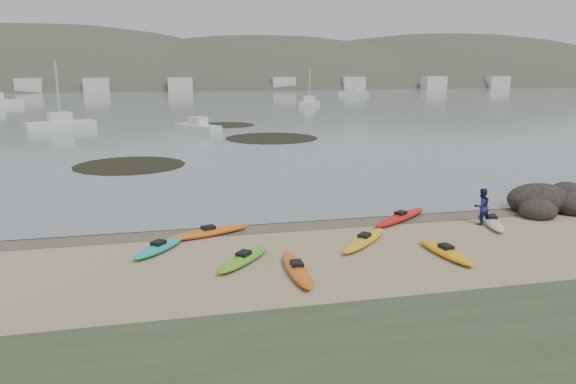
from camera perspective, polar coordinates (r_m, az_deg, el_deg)
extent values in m
plane|color=tan|center=(26.35, 0.00, -3.18)|extent=(600.00, 600.00, 0.00)
plane|color=brown|center=(26.07, 0.15, -3.35)|extent=(60.00, 60.00, 0.00)
plane|color=slate|center=(324.81, -12.46, 11.09)|extent=(1200.00, 1200.00, 0.00)
ellipsoid|color=#1BA5A9|center=(22.87, -13.01, -5.56)|extent=(2.38, 2.73, 0.34)
ellipsoid|color=#FFAD15|center=(22.68, 15.73, -5.87)|extent=(1.09, 3.44, 0.34)
ellipsoid|color=silver|center=(27.74, 19.96, -2.79)|extent=(1.85, 3.63, 0.34)
ellipsoid|color=red|center=(27.26, 11.36, -2.53)|extent=(3.96, 3.14, 0.34)
ellipsoid|color=#D75F12|center=(24.58, -8.09, -4.08)|extent=(3.90, 1.99, 0.34)
ellipsoid|color=#D45E12|center=(20.04, 0.89, -7.85)|extent=(0.80, 3.81, 0.34)
ellipsoid|color=#57B123|center=(21.13, -4.52, -6.79)|extent=(2.72, 3.02, 0.34)
ellipsoid|color=yellow|center=(23.46, 7.76, -4.88)|extent=(3.20, 3.25, 0.34)
imported|color=navy|center=(27.45, 19.07, -1.40)|extent=(0.91, 0.75, 1.71)
ellipsoid|color=black|center=(31.46, 24.09, -1.22)|extent=(3.32, 2.58, 1.66)
ellipsoid|color=black|center=(29.89, 24.03, -2.06)|extent=(1.84, 1.66, 1.11)
ellipsoid|color=black|center=(33.36, 26.38, -0.75)|extent=(2.03, 1.84, 1.48)
cylinder|color=black|center=(43.12, -15.79, 2.61)|extent=(8.13, 8.13, 0.04)
cylinder|color=black|center=(57.42, -1.69, 5.48)|extent=(9.44, 9.44, 0.04)
cylinder|color=black|center=(70.89, -6.46, 6.77)|extent=(7.42, 7.42, 0.04)
cube|color=silver|center=(70.60, -22.10, 6.32)|extent=(7.89, 4.98, 1.07)
cube|color=silver|center=(64.37, -9.12, 6.46)|extent=(4.96, 6.09, 0.87)
cube|color=silver|center=(104.63, 2.19, 8.97)|extent=(5.45, 7.01, 0.99)
cube|color=silver|center=(144.45, 6.67, 9.92)|extent=(7.30, 6.02, 1.04)
ellipsoid|color=#384235|center=(224.56, -23.31, 5.18)|extent=(220.00, 120.00, 80.00)
ellipsoid|color=#384235|center=(219.68, -2.49, 6.76)|extent=(200.00, 110.00, 68.00)
ellipsoid|color=#384235|center=(258.65, 16.04, 6.77)|extent=(230.00, 130.00, 76.00)
cube|color=beige|center=(173.57, -25.67, 9.71)|extent=(7.00, 5.00, 4.00)
cube|color=beige|center=(170.19, -17.64, 10.32)|extent=(7.00, 5.00, 4.00)
cube|color=beige|center=(170.17, -9.43, 10.73)|extent=(7.00, 5.00, 4.00)
cube|color=beige|center=(173.49, -1.36, 10.93)|extent=(7.00, 5.00, 4.00)
cube|color=beige|center=(179.98, 6.28, 10.92)|extent=(7.00, 5.00, 4.00)
cube|color=beige|center=(189.32, 13.27, 10.74)|extent=(7.00, 5.00, 4.00)
cube|color=beige|center=(201.10, 19.51, 10.46)|extent=(7.00, 5.00, 4.00)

